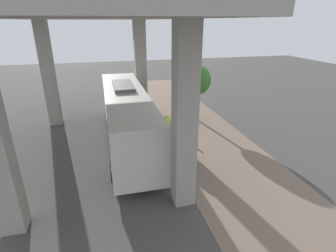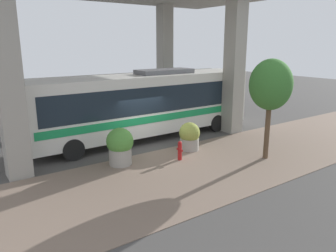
{
  "view_description": "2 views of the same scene",
  "coord_description": "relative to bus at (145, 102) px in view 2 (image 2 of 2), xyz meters",
  "views": [
    {
      "loc": [
        3.61,
        15.45,
        7.74
      ],
      "look_at": [
        -0.6,
        -1.18,
        0.82
      ],
      "focal_mm": 28.0,
      "sensor_mm": 36.0,
      "label": 1
    },
    {
      "loc": [
        -12.84,
        8.08,
        5.13
      ],
      "look_at": [
        0.59,
        -1.36,
        0.98
      ],
      "focal_mm": 35.0,
      "sensor_mm": 36.0,
      "label": 2
    }
  ],
  "objects": [
    {
      "name": "planter_middle",
      "position": [
        -3.07,
        -0.66,
        -1.34
      ],
      "size": [
        1.02,
        1.02,
        1.4
      ],
      "color": "#9E998E",
      "rests_on": "ground"
    },
    {
      "name": "ground_plane",
      "position": [
        -2.27,
        1.01,
        -2.03
      ],
      "size": [
        80.0,
        80.0,
        0.0
      ],
      "primitive_type": "plane",
      "color": "#474442",
      "rests_on": "ground"
    },
    {
      "name": "planter_front",
      "position": [
        -2.95,
        3.07,
        -1.18
      ],
      "size": [
        1.17,
        1.17,
        1.65
      ],
      "color": "#9E998E",
      "rests_on": "ground"
    },
    {
      "name": "overpass",
      "position": [
        1.73,
        1.01,
        5.32
      ],
      "size": [
        9.4,
        19.85,
        8.42
      ],
      "color": "#9E998E",
      "rests_on": "ground"
    },
    {
      "name": "sidewalk_strip",
      "position": [
        -5.27,
        1.01,
        -2.02
      ],
      "size": [
        6.0,
        40.0,
        0.02
      ],
      "color": "#7A6656",
      "rests_on": "ground"
    },
    {
      "name": "bus",
      "position": [
        0.0,
        0.0,
        0.0
      ],
      "size": [
        2.74,
        12.96,
        3.74
      ],
      "color": "silver",
      "rests_on": "ground"
    },
    {
      "name": "street_tree_near",
      "position": [
        -6.04,
        -2.75,
        1.33
      ],
      "size": [
        1.86,
        1.86,
        4.51
      ],
      "color": "brown",
      "rests_on": "ground"
    },
    {
      "name": "fire_hydrant",
      "position": [
        -3.98,
        0.62,
        -1.57
      ],
      "size": [
        0.39,
        0.19,
        0.9
      ],
      "color": "#B21919",
      "rests_on": "ground"
    }
  ]
}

